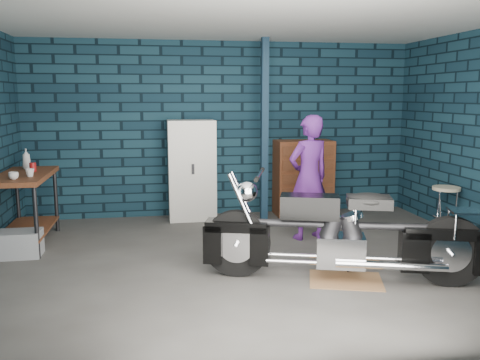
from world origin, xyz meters
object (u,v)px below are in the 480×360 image
Objects in this scene: workbench at (26,209)px; tool_chest at (303,178)px; person at (309,178)px; shop_stool at (445,211)px; storage_bin at (19,244)px; motorcycle at (348,228)px; locker at (192,170)px.

tool_chest is at bearing 14.69° from workbench.
workbench is 0.86× the size of person.
workbench reaches higher than shop_stool.
workbench is 2.11× the size of shop_stool.
workbench is 2.86× the size of storage_bin.
storage_bin is (-3.48, 1.41, -0.40)m from motorcycle.
locker is at bearing 25.43° from workbench.
tool_chest is (0.42, 2.94, 0.04)m from motorcycle.
tool_chest is at bearing 135.49° from shop_stool.
motorcycle is 3.23m from locker.
workbench is 2.42m from locker.
workbench is 0.58m from storage_bin.
tool_chest is (0.34, 1.35, -0.22)m from person.
shop_stool is (1.96, 1.43, -0.22)m from motorcycle.
storage_bin is (0.02, -0.50, -0.30)m from workbench.
shop_stool reaches higher than storage_bin.
workbench is 3.62m from person.
person is at bearing -43.45° from locker.
tool_chest is (3.91, 1.53, 0.44)m from storage_bin.
motorcycle is at bearing -98.22° from tool_chest.
person is 1.08× the size of locker.
workbench is at bearing 175.01° from shop_stool.
person is at bearing 104.30° from motorcycle.
tool_chest is (3.93, 1.03, 0.13)m from workbench.
workbench is 3.99m from motorcycle.
shop_stool is at bearing 53.50° from motorcycle.
locker is at bearing -60.92° from person.
motorcycle is 2.43m from shop_stool.
person is 1.38× the size of tool_chest.
motorcycle is 2.12× the size of tool_chest.
motorcycle is at bearing -143.87° from shop_stool.
person reaches higher than workbench.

